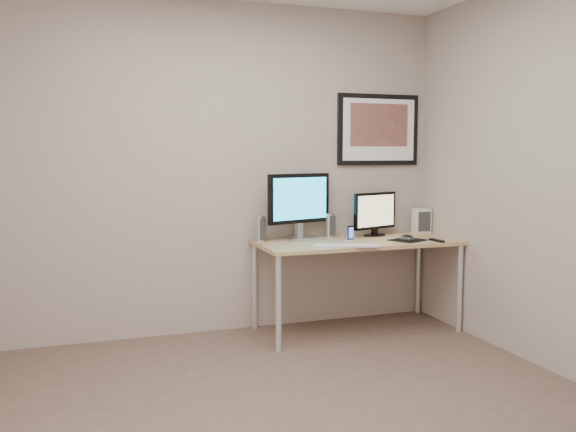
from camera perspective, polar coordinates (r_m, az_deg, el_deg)
name	(u,v)px	position (r m, az deg, el deg)	size (l,w,h in m)	color
floor	(297,414)	(3.51, 0.80, -18.01)	(3.60, 3.60, 0.00)	brown
room	(271,115)	(3.64, -1.61, 9.40)	(3.60, 3.60, 3.60)	white
desk	(357,248)	(4.90, 6.44, -3.03)	(1.60, 0.70, 0.73)	tan
framed_art	(378,130)	(5.30, 8.45, 7.99)	(0.75, 0.04, 0.60)	black
monitor_large	(299,203)	(4.86, 1.05, 1.20)	(0.57, 0.26, 0.53)	#B5B5BA
monitor_tv	(375,213)	(5.14, 8.14, 0.30)	(0.45, 0.18, 0.37)	black
speaker_left	(260,229)	(4.79, -2.67, -1.19)	(0.08, 0.08, 0.20)	#B5B5BA
speaker_right	(329,225)	(5.05, 3.90, -0.87)	(0.08, 0.08, 0.20)	#B5B5BA
phone_dock	(351,234)	(4.81, 5.88, -1.65)	(0.06, 0.06, 0.13)	black
keyboard	(346,246)	(4.54, 5.41, -2.78)	(0.47, 0.13, 0.02)	silver
mousepad	(408,240)	(4.95, 11.17, -2.22)	(0.26, 0.23, 0.00)	black
mouse	(407,237)	(4.99, 11.09, -1.92)	(0.06, 0.11, 0.04)	black
remote	(437,240)	(4.94, 13.77, -2.20)	(0.04, 0.16, 0.02)	black
fan_unit	(421,221)	(5.40, 12.38, -0.45)	(0.14, 0.10, 0.21)	silver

